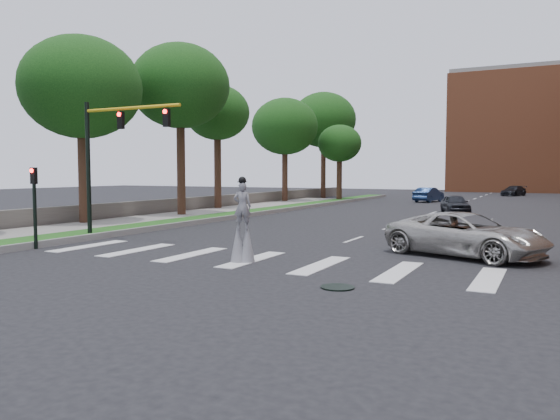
# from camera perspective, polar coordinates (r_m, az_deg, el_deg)

# --- Properties ---
(ground_plane) EXTENTS (160.00, 160.00, 0.00)m
(ground_plane) POSITION_cam_1_polar(r_m,az_deg,el_deg) (17.57, -0.87, -6.00)
(ground_plane) COLOR black
(ground_plane) RESTS_ON ground
(grass_median) EXTENTS (2.00, 60.00, 0.25)m
(grass_median) POSITION_cam_1_polar(r_m,az_deg,el_deg) (40.47, -2.21, -0.15)
(grass_median) COLOR #1A4F16
(grass_median) RESTS_ON ground
(median_curb) EXTENTS (0.20, 60.00, 0.28)m
(median_curb) POSITION_cam_1_polar(r_m,az_deg,el_deg) (39.97, -0.89, -0.17)
(median_curb) COLOR gray
(median_curb) RESTS_ON ground
(sidewalk_left) EXTENTS (4.00, 60.00, 0.18)m
(sidewalk_left) POSITION_cam_1_polar(r_m,az_deg,el_deg) (34.02, -14.87, -1.13)
(sidewalk_left) COLOR gray
(sidewalk_left) RESTS_ON ground
(stone_wall) EXTENTS (0.50, 56.00, 1.10)m
(stone_wall) POSITION_cam_1_polar(r_m,az_deg,el_deg) (45.01, -7.12, 0.79)
(stone_wall) COLOR #56514A
(stone_wall) RESTS_ON ground
(manhole) EXTENTS (0.90, 0.90, 0.04)m
(manhole) POSITION_cam_1_polar(r_m,az_deg,el_deg) (14.56, 6.03, -8.03)
(manhole) COLOR black
(manhole) RESTS_ON ground
(building_backdrop) EXTENTS (26.00, 14.00, 18.00)m
(building_backdrop) POSITION_cam_1_polar(r_m,az_deg,el_deg) (93.55, 25.62, 7.26)
(building_backdrop) COLOR #A95935
(building_backdrop) RESTS_ON ground
(traffic_signal) EXTENTS (5.30, 0.23, 6.20)m
(traffic_signal) POSITION_cam_1_polar(r_m,az_deg,el_deg) (25.57, -17.54, 6.28)
(traffic_signal) COLOR black
(traffic_signal) RESTS_ON ground
(secondary_signal) EXTENTS (0.25, 0.21, 3.23)m
(secondary_signal) POSITION_cam_1_polar(r_m,az_deg,el_deg) (23.59, -24.27, 0.97)
(secondary_signal) COLOR black
(secondary_signal) RESTS_ON ground
(stilt_performer) EXTENTS (0.82, 0.64, 2.90)m
(stilt_performer) POSITION_cam_1_polar(r_m,az_deg,el_deg) (18.40, -3.94, -2.05)
(stilt_performer) COLOR #362015
(stilt_performer) RESTS_ON ground
(suv_crossing) EXTENTS (6.29, 4.49, 1.59)m
(suv_crossing) POSITION_cam_1_polar(r_m,az_deg,el_deg) (20.75, 18.90, -2.45)
(suv_crossing) COLOR #B1AEA7
(suv_crossing) RESTS_ON ground
(car_near) EXTENTS (2.98, 4.35, 1.37)m
(car_near) POSITION_cam_1_polar(r_m,az_deg,el_deg) (42.55, 17.84, 0.63)
(car_near) COLOR black
(car_near) RESTS_ON ground
(car_mid) EXTENTS (2.42, 4.70, 1.48)m
(car_mid) POSITION_cam_1_polar(r_m,az_deg,el_deg) (57.40, 15.27, 1.55)
(car_mid) COLOR #15264B
(car_mid) RESTS_ON ground
(car_far) EXTENTS (3.26, 4.78, 1.29)m
(car_far) POSITION_cam_1_polar(r_m,az_deg,el_deg) (75.69, 23.22, 1.85)
(car_far) COLOR black
(car_far) RESTS_ON ground
(tree_1) EXTENTS (6.73, 6.73, 10.65)m
(tree_1) POSITION_cam_1_polar(r_m,az_deg,el_deg) (33.23, -20.06, 11.89)
(tree_1) COLOR #362015
(tree_1) RESTS_ON ground
(tree_2) EXTENTS (6.63, 6.63, 11.60)m
(tree_2) POSITION_cam_1_polar(r_m,az_deg,el_deg) (37.89, -10.40, 12.57)
(tree_2) COLOR #362015
(tree_2) RESTS_ON ground
(tree_3) EXTENTS (5.12, 5.12, 9.93)m
(tree_3) POSITION_cam_1_polar(r_m,az_deg,el_deg) (44.14, -6.57, 9.98)
(tree_3) COLOR #362015
(tree_3) RESTS_ON ground
(tree_4) EXTENTS (6.53, 6.53, 10.29)m
(tree_4) POSITION_cam_1_polar(r_m,az_deg,el_deg) (54.18, 0.51, 8.69)
(tree_4) COLOR #362015
(tree_4) RESTS_ON ground
(tree_5) EXTENTS (7.48, 7.48, 12.23)m
(tree_5) POSITION_cam_1_polar(r_m,az_deg,el_deg) (64.01, 4.57, 9.34)
(tree_5) COLOR #362015
(tree_5) RESTS_ON ground
(tree_6) EXTENTS (4.49, 4.49, 7.90)m
(tree_6) POSITION_cam_1_polar(r_m,az_deg,el_deg) (56.77, 6.24, 6.88)
(tree_6) COLOR #362015
(tree_6) RESTS_ON ground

